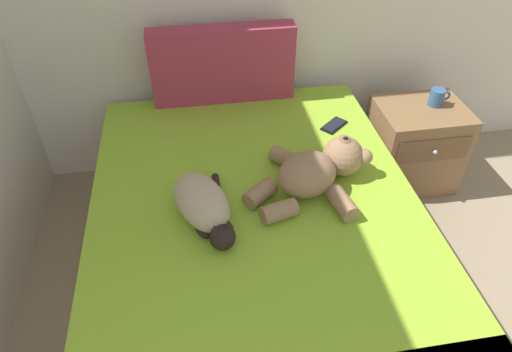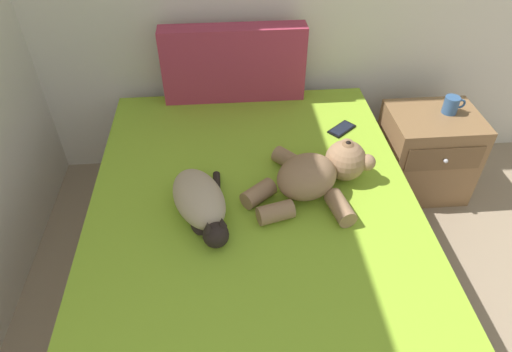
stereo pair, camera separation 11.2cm
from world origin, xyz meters
The scene contains 7 objects.
bed centered at (1.13, 2.87, 0.26)m, with size 1.43×1.98×0.54m.
patterned_cushion centered at (1.09, 3.78, 0.74)m, with size 0.76×0.12×0.41m.
cat centered at (0.91, 2.87, 0.61)m, with size 0.29×0.44×0.15m.
teddy_bear centered at (1.41, 2.99, 0.62)m, with size 0.59×0.48×0.19m.
cell_phone centered at (1.62, 3.42, 0.54)m, with size 0.16×0.15×0.01m.
nightstand centered at (2.17, 3.54, 0.26)m, with size 0.49×0.42×0.51m.
mug centered at (2.25, 3.56, 0.56)m, with size 0.12×0.08×0.09m.
Camera 2 is at (1.03, 1.58, 1.84)m, focal length 31.49 mm.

